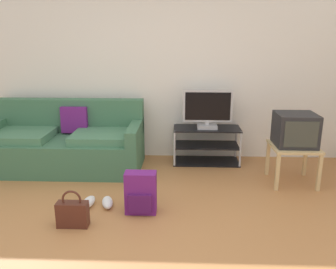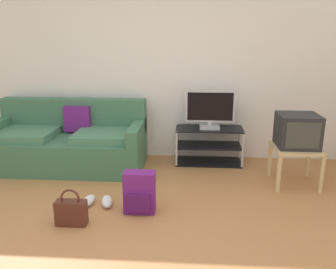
# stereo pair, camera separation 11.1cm
# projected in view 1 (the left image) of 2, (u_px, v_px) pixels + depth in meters

# --- Properties ---
(ground_plane) EXTENTS (9.00, 9.80, 0.02)m
(ground_plane) POSITION_uv_depth(u_px,v_px,m) (130.00, 248.00, 2.97)
(ground_plane) COLOR #B27542
(wall_back) EXTENTS (9.00, 0.10, 2.70)m
(wall_back) POSITION_uv_depth(u_px,v_px,m) (152.00, 64.00, 4.96)
(wall_back) COLOR silver
(wall_back) RESTS_ON ground_plane
(couch) EXTENTS (2.06, 0.92, 0.89)m
(couch) POSITION_uv_depth(u_px,v_px,m) (66.00, 144.00, 4.72)
(couch) COLOR #3D6B4C
(couch) RESTS_ON ground_plane
(tv_stand) EXTENTS (0.92, 0.43, 0.51)m
(tv_stand) POSITION_uv_depth(u_px,v_px,m) (206.00, 145.00, 4.92)
(tv_stand) COLOR black
(tv_stand) RESTS_ON ground_plane
(flat_tv) EXTENTS (0.67, 0.22, 0.53)m
(flat_tv) POSITION_uv_depth(u_px,v_px,m) (208.00, 110.00, 4.76)
(flat_tv) COLOR #B2B2B7
(flat_tv) RESTS_ON tv_stand
(side_table) EXTENTS (0.54, 0.54, 0.47)m
(side_table) POSITION_uv_depth(u_px,v_px,m) (293.00, 151.00, 4.19)
(side_table) COLOR tan
(side_table) RESTS_ON ground_plane
(crt_tv) EXTENTS (0.46, 0.44, 0.39)m
(crt_tv) POSITION_uv_depth(u_px,v_px,m) (295.00, 130.00, 4.13)
(crt_tv) COLOR #232326
(crt_tv) RESTS_ON side_table
(backpack) EXTENTS (0.31, 0.23, 0.43)m
(backpack) POSITION_uv_depth(u_px,v_px,m) (141.00, 193.00, 3.51)
(backpack) COLOR #661E70
(backpack) RESTS_ON ground_plane
(handbag) EXTENTS (0.29, 0.12, 0.36)m
(handbag) POSITION_uv_depth(u_px,v_px,m) (73.00, 213.00, 3.27)
(handbag) COLOR #4C2319
(handbag) RESTS_ON ground_plane
(sneakers_pair) EXTENTS (0.36, 0.27, 0.09)m
(sneakers_pair) POSITION_uv_depth(u_px,v_px,m) (98.00, 202.00, 3.68)
(sneakers_pair) COLOR white
(sneakers_pair) RESTS_ON ground_plane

